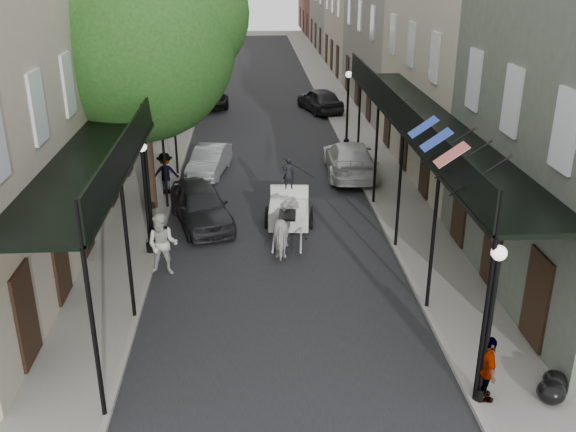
{
  "coord_description": "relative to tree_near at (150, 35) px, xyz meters",
  "views": [
    {
      "loc": [
        -0.79,
        -13.18,
        9.2
      ],
      "look_at": [
        0.34,
        5.17,
        1.6
      ],
      "focal_mm": 40.0,
      "sensor_mm": 36.0,
      "label": 1
    }
  ],
  "objects": [
    {
      "name": "ground",
      "position": [
        4.2,
        -10.18,
        -6.49
      ],
      "size": [
        140.0,
        140.0,
        0.0
      ],
      "primitive_type": "plane",
      "color": "gray",
      "rests_on": "ground"
    },
    {
      "name": "road",
      "position": [
        4.2,
        9.82,
        -6.48
      ],
      "size": [
        8.0,
        90.0,
        0.01
      ],
      "primitive_type": "cube",
      "color": "black",
      "rests_on": "ground"
    },
    {
      "name": "sidewalk_left",
      "position": [
        -0.8,
        9.82,
        -6.43
      ],
      "size": [
        2.2,
        90.0,
        0.12
      ],
      "primitive_type": "cube",
      "color": "gray",
      "rests_on": "ground"
    },
    {
      "name": "sidewalk_right",
      "position": [
        9.2,
        9.82,
        -6.43
      ],
      "size": [
        2.2,
        90.0,
        0.12
      ],
      "primitive_type": "cube",
      "color": "gray",
      "rests_on": "ground"
    },
    {
      "name": "building_row_left",
      "position": [
        -4.4,
        19.82,
        -1.24
      ],
      "size": [
        5.0,
        80.0,
        10.5
      ],
      "primitive_type": "cube",
      "color": "#ABA189",
      "rests_on": "ground"
    },
    {
      "name": "building_row_right",
      "position": [
        12.8,
        19.82,
        -1.24
      ],
      "size": [
        5.0,
        80.0,
        10.5
      ],
      "primitive_type": "cube",
      "color": "gray",
      "rests_on": "ground"
    },
    {
      "name": "gallery_left",
      "position": [
        -0.59,
        -3.2,
        -2.44
      ],
      "size": [
        2.2,
        18.05,
        4.88
      ],
      "color": "black",
      "rests_on": "sidewalk_left"
    },
    {
      "name": "gallery_right",
      "position": [
        8.99,
        -3.2,
        -2.44
      ],
      "size": [
        2.2,
        18.05,
        4.88
      ],
      "color": "black",
      "rests_on": "sidewalk_right"
    },
    {
      "name": "tree_near",
      "position": [
        0.0,
        0.0,
        0.0
      ],
      "size": [
        7.31,
        6.8,
        9.63
      ],
      "color": "#382619",
      "rests_on": "sidewalk_left"
    },
    {
      "name": "tree_far",
      "position": [
        -0.05,
        14.0,
        -0.65
      ],
      "size": [
        6.45,
        6.0,
        8.61
      ],
      "color": "#382619",
      "rests_on": "sidewalk_left"
    },
    {
      "name": "lamppost_right_near",
      "position": [
        8.3,
        -12.18,
        -4.44
      ],
      "size": [
        0.32,
        0.32,
        3.71
      ],
      "color": "black",
      "rests_on": "sidewalk_right"
    },
    {
      "name": "lamppost_left",
      "position": [
        0.1,
        -4.18,
        -4.44
      ],
      "size": [
        0.32,
        0.32,
        3.71
      ],
      "color": "black",
      "rests_on": "sidewalk_left"
    },
    {
      "name": "lamppost_right_far",
      "position": [
        8.3,
        7.82,
        -4.44
      ],
      "size": [
        0.32,
        0.32,
        3.71
      ],
      "color": "black",
      "rests_on": "sidewalk_right"
    },
    {
      "name": "horse",
      "position": [
        4.57,
        -4.18,
        -5.66
      ],
      "size": [
        1.06,
        2.02,
        1.65
      ],
      "primitive_type": "imported",
      "rotation": [
        0.0,
        0.0,
        3.05
      ],
      "color": "silver",
      "rests_on": "ground"
    },
    {
      "name": "carriage",
      "position": [
        4.79,
        -1.62,
        -5.42
      ],
      "size": [
        1.83,
        2.54,
        2.76
      ],
      "rotation": [
        0.0,
        0.0,
        -0.09
      ],
      "color": "black",
      "rests_on": "ground"
    },
    {
      "name": "pedestrian_walking",
      "position": [
        0.7,
        -5.54,
        -5.51
      ],
      "size": [
        1.04,
        0.85,
        1.96
      ],
      "primitive_type": "imported",
      "rotation": [
        0.0,
        0.0,
        -0.12
      ],
      "color": "beige",
      "rests_on": "ground"
    },
    {
      "name": "pedestrian_sidewalk_left",
      "position": [
        -0.0,
        1.33,
        -5.52
      ],
      "size": [
        1.16,
        0.77,
        1.69
      ],
      "primitive_type": "imported",
      "rotation": [
        0.0,
        0.0,
        3.27
      ],
      "color": "gray",
      "rests_on": "sidewalk_left"
    },
    {
      "name": "pedestrian_sidewalk_right",
      "position": [
        8.4,
        -12.18,
        -5.59
      ],
      "size": [
        0.43,
        0.94,
        1.56
      ],
      "primitive_type": "imported",
      "rotation": [
        0.0,
        0.0,
        1.51
      ],
      "color": "gray",
      "rests_on": "sidewalk_right"
    },
    {
      "name": "car_left_near",
      "position": [
        1.6,
        -1.71,
        -5.76
      ],
      "size": [
        2.87,
        4.61,
        1.46
      ],
      "primitive_type": "imported",
      "rotation": [
        0.0,
        0.0,
        0.29
      ],
      "color": "black",
      "rests_on": "ground"
    },
    {
      "name": "car_left_mid",
      "position": [
        1.6,
        4.02,
        -5.87
      ],
      "size": [
        1.97,
        3.91,
        1.23
      ],
      "primitive_type": "imported",
      "rotation": [
        0.0,
        0.0,
        -0.19
      ],
      "color": "#96969B",
      "rests_on": "ground"
    },
    {
      "name": "car_left_far",
      "position": [
        0.6,
        17.88,
        -5.7
      ],
      "size": [
        3.36,
        5.98,
        1.58
      ],
      "primitive_type": "imported",
      "rotation": [
        0.0,
        0.0,
        0.14
      ],
      "color": "black",
      "rests_on": "ground"
    },
    {
      "name": "car_right_near",
      "position": [
        7.8,
        3.55,
        -5.75
      ],
      "size": [
        2.25,
        5.17,
        1.48
      ],
      "primitive_type": "imported",
      "rotation": [
        0.0,
        0.0,
        3.11
      ],
      "color": "silver",
      "rests_on": "ground"
    },
    {
      "name": "car_right_far",
      "position": [
        7.8,
        15.73,
        -5.75
      ],
      "size": [
        2.86,
        4.64,
        1.48
      ],
      "primitive_type": "imported",
      "rotation": [
        0.0,
        0.0,
        3.42
      ],
      "color": "black",
      "rests_on": "ground"
    },
    {
      "name": "trash_bags",
      "position": [
        9.91,
        -12.2,
        -6.12
      ],
      "size": [
        0.88,
        1.03,
        0.52
      ],
      "color": "black",
      "rests_on": "sidewalk_right"
    }
  ]
}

